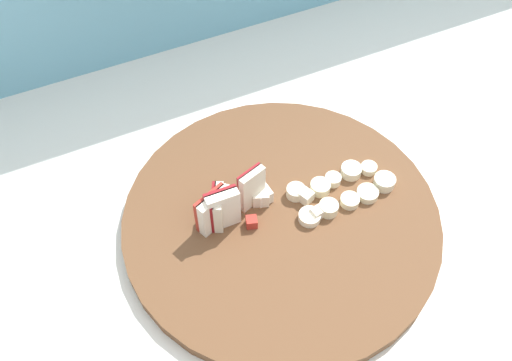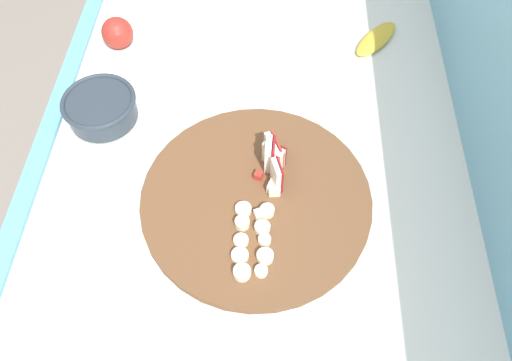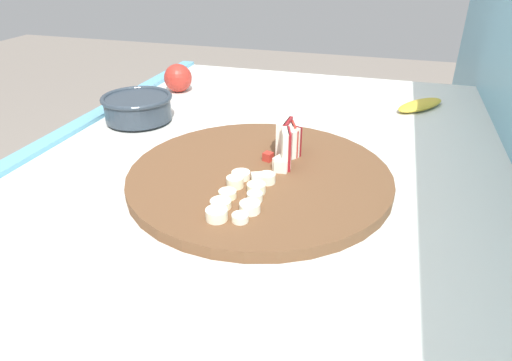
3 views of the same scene
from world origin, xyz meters
The scene contains 10 objects.
ground centered at (0.00, 0.00, 0.00)m, with size 10.00×10.00×0.00m, color gray.
tiled_countertop centered at (0.00, 0.00, 0.45)m, with size 1.48×0.86×0.90m.
tile_backsplash centered at (0.00, 0.45, 0.68)m, with size 2.40×0.04×1.36m, color #6BADC6.
cutting_board centered at (-0.06, 0.02, 0.90)m, with size 0.42×0.42×0.02m, color brown.
apple_wedge_fan centered at (-0.13, 0.05, 0.94)m, with size 0.10×0.05×0.06m.
apple_dice_pile centered at (-0.06, 0.04, 0.92)m, with size 0.10×0.07×0.02m.
banana_slice_rows centered at (0.03, 0.02, 0.92)m, with size 0.15×0.07×0.02m.
ceramic_bowl centered at (-0.24, -0.30, 0.93)m, with size 0.15×0.15×0.06m.
banana_peel centered at (-0.51, 0.28, 0.90)m, with size 0.15×0.05×0.02m, color gold.
whole_apple centered at (-0.47, -0.32, 0.93)m, with size 0.07×0.07×0.07m, color #B22D23.
Camera 2 is at (0.39, 0.04, 1.67)m, focal length 33.96 mm.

